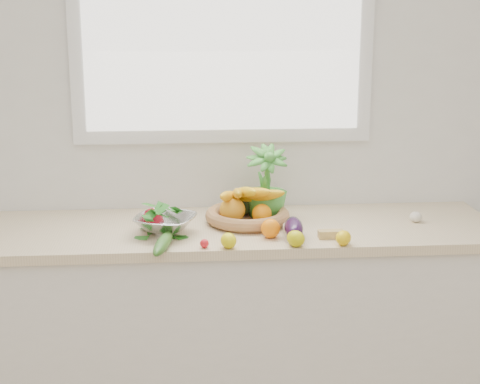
{
  "coord_description": "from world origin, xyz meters",
  "views": [
    {
      "loc": [
        -0.18,
        -0.95,
        1.8
      ],
      "look_at": [
        0.05,
        1.93,
        1.05
      ],
      "focal_mm": 55.0,
      "sensor_mm": 36.0,
      "label": 1
    }
  ],
  "objects": [
    {
      "name": "lemon_b",
      "position": [
        0.43,
        1.67,
        0.93
      ],
      "size": [
        0.08,
        0.09,
        0.06
      ],
      "primitive_type": "ellipsoid",
      "rotation": [
        0.0,
        0.0,
        -0.44
      ],
      "color": "yellow",
      "rests_on": "countertop"
    },
    {
      "name": "window_pane",
      "position": [
        0.0,
        2.21,
        1.75
      ],
      "size": [
        1.18,
        0.01,
        0.98
      ],
      "primitive_type": "cube",
      "color": "white",
      "rests_on": "window_frame"
    },
    {
      "name": "radish",
      "position": [
        -0.1,
        1.68,
        0.92
      ],
      "size": [
        0.04,
        0.04,
        0.03
      ],
      "primitive_type": "sphere",
      "rotation": [
        0.0,
        0.0,
        -0.17
      ],
      "color": "red",
      "rests_on": "countertop"
    },
    {
      "name": "orange_loose",
      "position": [
        0.16,
        1.78,
        0.94
      ],
      "size": [
        0.08,
        0.08,
        0.08
      ],
      "primitive_type": "sphere",
      "rotation": [
        0.0,
        0.0,
        -0.06
      ],
      "color": "orange",
      "rests_on": "countertop"
    },
    {
      "name": "lemon_c",
      "position": [
        0.24,
        1.67,
        0.93
      ],
      "size": [
        0.09,
        0.1,
        0.06
      ],
      "primitive_type": "ellipsoid",
      "rotation": [
        0.0,
        0.0,
        0.56
      ],
      "color": "#CFCA0B",
      "rests_on": "countertop"
    },
    {
      "name": "eggplant",
      "position": [
        0.25,
        1.78,
        0.94
      ],
      "size": [
        0.09,
        0.2,
        0.08
      ],
      "primitive_type": "ellipsoid",
      "rotation": [
        0.0,
        0.0,
        -0.07
      ],
      "color": "#280E35",
      "rests_on": "countertop"
    },
    {
      "name": "counter_cabinet",
      "position": [
        0.0,
        1.95,
        0.43
      ],
      "size": [
        2.2,
        0.58,
        0.86
      ],
      "primitive_type": "cube",
      "color": "silver",
      "rests_on": "ground"
    },
    {
      "name": "garlic_c",
      "position": [
        0.24,
        1.84,
        0.92
      ],
      "size": [
        0.07,
        0.07,
        0.05
      ],
      "primitive_type": "ellipsoid",
      "rotation": [
        0.0,
        0.0,
        0.28
      ],
      "color": "white",
      "rests_on": "countertop"
    },
    {
      "name": "ginger",
      "position": [
        0.39,
        1.76,
        0.92
      ],
      "size": [
        0.1,
        0.04,
        0.03
      ],
      "primitive_type": "cube",
      "rotation": [
        0.0,
        0.0,
        0.0
      ],
      "color": "tan",
      "rests_on": "countertop"
    },
    {
      "name": "cucumber",
      "position": [
        -0.26,
        1.67,
        0.92
      ],
      "size": [
        0.1,
        0.27,
        0.05
      ],
      "primitive_type": "ellipsoid",
      "rotation": [
        0.0,
        0.0,
        -0.19
      ],
      "color": "#1E5318",
      "rests_on": "countertop"
    },
    {
      "name": "countertop",
      "position": [
        0.0,
        1.95,
        0.88
      ],
      "size": [
        2.24,
        0.62,
        0.04
      ],
      "primitive_type": "cube",
      "color": "beige",
      "rests_on": "counter_cabinet"
    },
    {
      "name": "colander_with_spinach",
      "position": [
        -0.25,
        1.86,
        0.96
      ],
      "size": [
        0.31,
        0.31,
        0.12
      ],
      "color": "white",
      "rests_on": "countertop"
    },
    {
      "name": "fruit_basket",
      "position": [
        0.08,
        1.99,
        0.95
      ],
      "size": [
        0.44,
        0.44,
        0.19
      ],
      "color": "#AC704C",
      "rests_on": "countertop"
    },
    {
      "name": "window_frame",
      "position": [
        0.0,
        2.23,
        1.75
      ],
      "size": [
        1.3,
        0.03,
        1.1
      ],
      "primitive_type": "cube",
      "color": "white",
      "rests_on": "back_wall"
    },
    {
      "name": "garlic_a",
      "position": [
        0.25,
        1.82,
        0.92
      ],
      "size": [
        0.07,
        0.07,
        0.05
      ],
      "primitive_type": "ellipsoid",
      "rotation": [
        0.0,
        0.0,
        -0.24
      ],
      "color": "white",
      "rests_on": "countertop"
    },
    {
      "name": "lemon_a",
      "position": [
        -0.01,
        1.67,
        0.93
      ],
      "size": [
        0.08,
        0.09,
        0.06
      ],
      "primitive_type": "ellipsoid",
      "rotation": [
        0.0,
        0.0,
        0.3
      ],
      "color": "yellow",
      "rests_on": "countertop"
    },
    {
      "name": "apple",
      "position": [
        -0.31,
        1.94,
        0.94
      ],
      "size": [
        0.09,
        0.09,
        0.09
      ],
      "primitive_type": "sphere",
      "rotation": [
        0.0,
        0.0,
        -0.04
      ],
      "color": "red",
      "rests_on": "countertop"
    },
    {
      "name": "potted_herb",
      "position": [
        0.17,
        2.05,
        1.05
      ],
      "size": [
        0.19,
        0.19,
        0.33
      ],
      "primitive_type": "imported",
      "rotation": [
        0.0,
        0.0,
        0.06
      ],
      "color": "green",
      "rests_on": "countertop"
    },
    {
      "name": "back_wall",
      "position": [
        0.0,
        2.25,
        1.35
      ],
      "size": [
        4.5,
        0.02,
        2.7
      ],
      "primitive_type": "cube",
      "color": "white",
      "rests_on": "ground"
    },
    {
      "name": "garlic_b",
      "position": [
        0.8,
        1.95,
        0.92
      ],
      "size": [
        0.07,
        0.07,
        0.04
      ],
      "primitive_type": "ellipsoid",
      "rotation": [
        0.0,
        0.0,
        0.33
      ],
      "color": "white",
      "rests_on": "countertop"
    }
  ]
}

